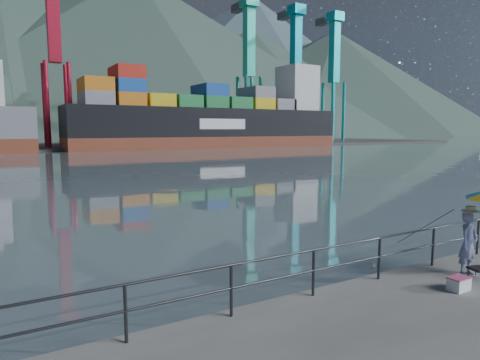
# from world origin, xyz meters

# --- Properties ---
(harbor_water) EXTENTS (500.00, 280.00, 0.00)m
(harbor_water) POSITION_xyz_m (0.00, 130.00, 0.00)
(harbor_water) COLOR slate
(harbor_water) RESTS_ON ground
(far_dock) EXTENTS (200.00, 40.00, 0.40)m
(far_dock) POSITION_xyz_m (10.00, 93.00, 0.00)
(far_dock) COLOR #514F4C
(far_dock) RESTS_ON ground
(guardrail) EXTENTS (22.00, 0.06, 1.03)m
(guardrail) POSITION_xyz_m (0.00, 1.70, 0.52)
(guardrail) COLOR #2D3033
(guardrail) RESTS_ON ground
(mountains) EXTENTS (600.00, 332.80, 80.00)m
(mountains) POSITION_xyz_m (38.82, 207.75, 35.55)
(mountains) COLOR #385147
(mountains) RESTS_ON ground
(port_cranes) EXTENTS (116.00, 28.00, 38.40)m
(port_cranes) POSITION_xyz_m (31.00, 84.00, 16.00)
(port_cranes) COLOR #B6361A
(port_cranes) RESTS_ON ground
(container_stacks) EXTENTS (58.00, 5.40, 7.80)m
(container_stacks) POSITION_xyz_m (32.23, 93.35, 2.81)
(container_stacks) COLOR orange
(container_stacks) RESTS_ON ground
(fisherman) EXTENTS (0.59, 0.41, 1.55)m
(fisherman) POSITION_xyz_m (3.12, 0.84, 0.77)
(fisherman) COLOR navy
(fisherman) RESTS_ON ground
(folding_stool) EXTENTS (0.47, 0.47, 0.25)m
(folding_stool) POSITION_xyz_m (3.11, 0.54, 0.13)
(folding_stool) COLOR black
(folding_stool) RESTS_ON ground
(cooler_bag) EXTENTS (0.47, 0.32, 0.27)m
(cooler_bag) POSITION_xyz_m (1.98, 0.32, 0.13)
(cooler_bag) COLOR white
(cooler_bag) RESTS_ON ground
(fishing_rod) EXTENTS (0.30, 1.86, 1.32)m
(fishing_rod) POSITION_xyz_m (3.19, 2.14, 0.00)
(fishing_rod) COLOR black
(fishing_rod) RESTS_ON ground
(container_ship) EXTENTS (57.24, 9.54, 18.10)m
(container_ship) POSITION_xyz_m (34.60, 73.95, 5.86)
(container_ship) COLOR brown
(container_ship) RESTS_ON ground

